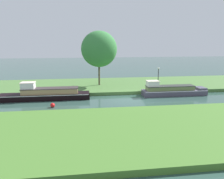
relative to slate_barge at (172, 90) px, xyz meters
name	(u,v)px	position (x,y,z in m)	size (l,w,h in m)	color
ground_plane	(129,99)	(-5.46, -1.20, -0.59)	(120.00, 120.00, 0.00)	#304D45
riverbank_far	(119,85)	(-5.46, 5.80, -0.39)	(72.00, 10.00, 0.40)	#4B7439
riverbank_near	(155,130)	(-5.46, -10.20, -0.39)	(72.00, 10.00, 0.40)	#47762D
slate_barge	(172,90)	(0.00, 0.00, 0.00)	(7.63, 1.68, 1.81)	#4F475A
black_narrowboat	(45,94)	(-14.61, 0.00, 0.02)	(9.75, 1.80, 1.97)	black
willow_tree_left	(99,49)	(-8.25, 4.88, 4.67)	(4.68, 3.97, 7.20)	brown
lamp_post	(158,75)	(-1.05, 2.13, 1.52)	(0.24, 0.24, 2.69)	#333338
mooring_post_near	(73,89)	(-11.61, 1.51, 0.18)	(0.18, 0.18, 0.73)	#43382C
channel_buoy	(53,105)	(-13.45, -3.16, -0.36)	(0.44, 0.44, 0.44)	red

